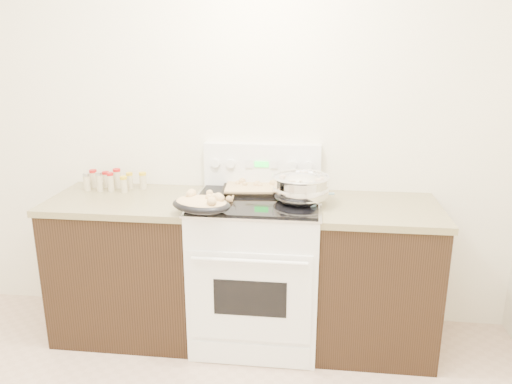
# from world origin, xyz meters

# --- Properties ---
(room_shell) EXTENTS (4.10, 3.60, 2.75)m
(room_shell) POSITION_xyz_m (0.00, 0.00, 1.70)
(room_shell) COLOR white
(room_shell) RESTS_ON ground
(counter_left) EXTENTS (0.93, 0.67, 0.92)m
(counter_left) POSITION_xyz_m (-0.48, 1.43, 0.46)
(counter_left) COLOR black
(counter_left) RESTS_ON ground
(counter_right) EXTENTS (0.73, 0.67, 0.92)m
(counter_right) POSITION_xyz_m (1.08, 1.43, 0.46)
(counter_right) COLOR black
(counter_right) RESTS_ON ground
(kitchen_range) EXTENTS (0.78, 0.73, 1.22)m
(kitchen_range) POSITION_xyz_m (0.35, 1.42, 0.49)
(kitchen_range) COLOR white
(kitchen_range) RESTS_ON ground
(mixing_bowl) EXTENTS (0.40, 0.40, 0.20)m
(mixing_bowl) POSITION_xyz_m (0.61, 1.40, 1.02)
(mixing_bowl) COLOR silver
(mixing_bowl) RESTS_ON kitchen_range
(roasting_pan) EXTENTS (0.40, 0.34, 0.11)m
(roasting_pan) POSITION_xyz_m (0.07, 1.14, 0.99)
(roasting_pan) COLOR black
(roasting_pan) RESTS_ON kitchen_range
(baking_sheet) EXTENTS (0.46, 0.34, 0.06)m
(baking_sheet) POSITION_xyz_m (0.33, 1.59, 0.96)
(baking_sheet) COLOR black
(baking_sheet) RESTS_ON kitchen_range
(wooden_spoon) EXTENTS (0.05, 0.26, 0.04)m
(wooden_spoon) POSITION_xyz_m (0.20, 1.38, 0.95)
(wooden_spoon) COLOR #A37B4A
(wooden_spoon) RESTS_ON kitchen_range
(blue_ladle) EXTENTS (0.17, 0.22, 0.09)m
(blue_ladle) POSITION_xyz_m (0.69, 1.33, 0.97)
(blue_ladle) COLOR #94C2DC
(blue_ladle) RESTS_ON kitchen_range
(spice_jars) EXTENTS (0.40, 0.15, 0.13)m
(spice_jars) POSITION_xyz_m (-0.63, 1.59, 0.98)
(spice_jars) COLOR #BFB28C
(spice_jars) RESTS_ON counter_left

